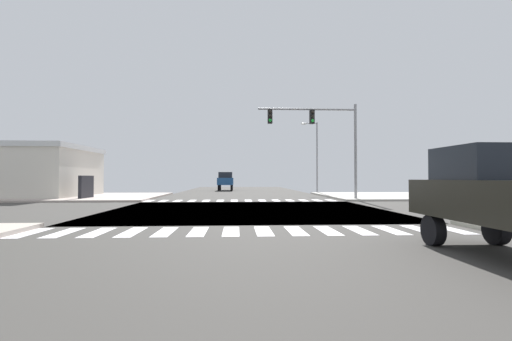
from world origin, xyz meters
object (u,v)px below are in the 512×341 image
object	(u,v)px
bank_building	(12,172)
traffic_signal_mast	(319,129)
suv_trailing_1	(226,180)
street_lamp	(315,150)

from	to	relation	value
bank_building	traffic_signal_mast	bearing A→B (deg)	-11.85
suv_trailing_1	street_lamp	bearing A→B (deg)	136.91
traffic_signal_mast	suv_trailing_1	world-z (taller)	traffic_signal_mast
street_lamp	suv_trailing_1	bearing A→B (deg)	136.91
traffic_signal_mast	street_lamp	xyz separation A→B (m)	(2.20, 11.35, -0.70)
street_lamp	bank_building	bearing A→B (deg)	-166.88
bank_building	suv_trailing_1	world-z (taller)	bank_building
traffic_signal_mast	bank_building	distance (m)	25.19
street_lamp	bank_building	xyz separation A→B (m)	(-26.68, -6.22, -2.33)
bank_building	suv_trailing_1	distance (m)	22.88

